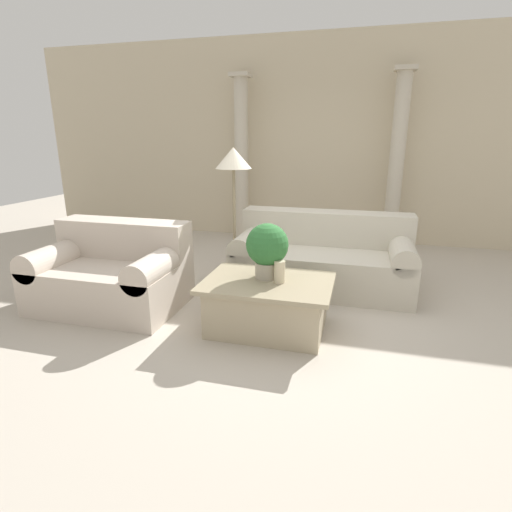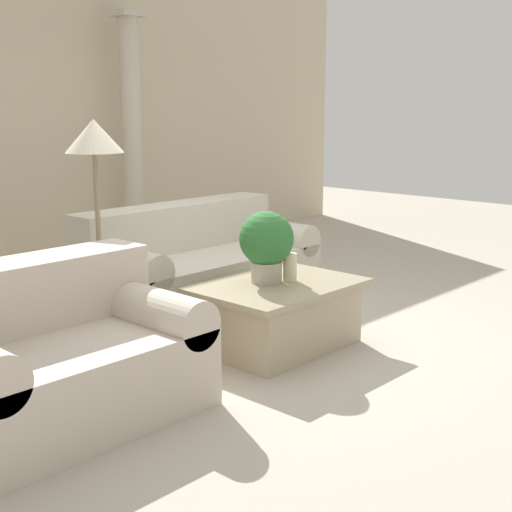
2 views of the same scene
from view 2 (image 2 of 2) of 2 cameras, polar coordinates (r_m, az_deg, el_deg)
ground_plane at (r=5.31m, az=-1.72°, el=-6.18°), size 16.00×16.00×0.00m
wall_back at (r=7.52m, az=-19.01°, el=10.97°), size 10.00×0.06×3.20m
sofa_long at (r=5.99m, az=-4.74°, el=-0.69°), size 1.97×0.96×0.83m
loveseat at (r=3.99m, az=-15.74°, el=-7.65°), size 1.42×0.96×0.83m
coffee_table at (r=4.95m, az=1.77°, el=-4.71°), size 1.13×0.81×0.46m
potted_plant at (r=4.86m, az=0.84°, el=1.10°), size 0.38×0.38×0.49m
pillar_candle at (r=4.93m, az=2.73°, el=-0.90°), size 0.10×0.10×0.20m
floor_lamp at (r=5.14m, az=-12.78°, el=8.19°), size 0.41×0.41×1.56m
column_right at (r=7.86m, az=-9.93°, el=9.49°), size 0.30×0.30×2.60m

